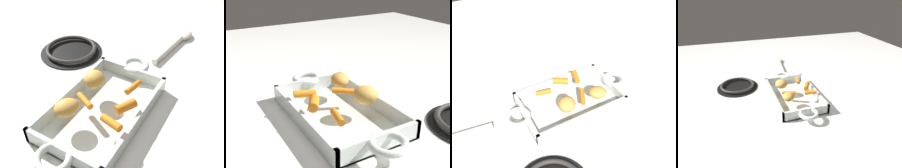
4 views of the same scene
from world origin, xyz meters
The scene contains 8 objects.
ground_plane centered at (0.00, 0.00, 0.00)m, with size 2.03×2.03×0.00m, color white.
roasting_dish centered at (0.00, 0.00, 0.01)m, with size 0.42×0.19×0.04m.
baby_carrot_southwest centered at (-0.07, 0.04, 0.05)m, with size 0.01×0.01×0.05m, color orange.
baby_carrot_southeast centered at (0.03, -0.03, 0.05)m, with size 0.01×0.01×0.06m, color orange.
baby_carrot_center_left centered at (0.05, 0.06, 0.05)m, with size 0.02×0.02×0.05m, color orange.
baby_carrot_northeast centered at (0.00, 0.06, 0.05)m, with size 0.02×0.02×0.05m, color orange.
potato_corner centered at (-0.04, -0.05, 0.06)m, with size 0.05×0.05×0.04m, color gold.
potato_near_roast centered at (0.07, -0.05, 0.06)m, with size 0.06×0.05×0.03m, color gold.
Camera 2 is at (-0.49, 0.29, 0.33)m, focal length 46.61 mm.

